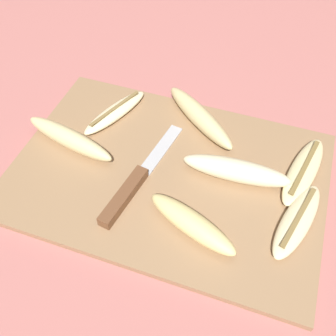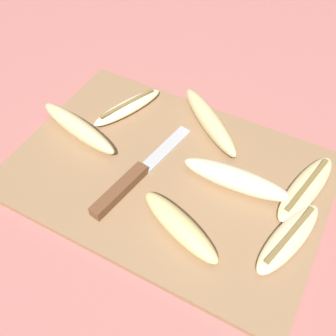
{
  "view_description": "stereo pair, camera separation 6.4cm",
  "coord_description": "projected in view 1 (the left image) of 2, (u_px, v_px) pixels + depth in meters",
  "views": [
    {
      "loc": [
        0.14,
        -0.39,
        0.52
      ],
      "look_at": [
        0.0,
        0.0,
        0.02
      ],
      "focal_mm": 42.0,
      "sensor_mm": 36.0,
      "label": 1
    },
    {
      "loc": [
        0.19,
        -0.36,
        0.52
      ],
      "look_at": [
        0.0,
        0.0,
        0.02
      ],
      "focal_mm": 42.0,
      "sensor_mm": 36.0,
      "label": 2
    }
  ],
  "objects": [
    {
      "name": "knife",
      "position": [
        131.0,
        188.0,
        0.62
      ],
      "size": [
        0.06,
        0.24,
        0.02
      ],
      "rotation": [
        0.0,
        0.0,
        -0.15
      ],
      "color": "brown",
      "rests_on": "cutting_board"
    },
    {
      "name": "cutting_board",
      "position": [
        168.0,
        174.0,
        0.66
      ],
      "size": [
        0.51,
        0.36,
        0.01
      ],
      "color": "#997551",
      "rests_on": "ground_plane"
    },
    {
      "name": "ground_plane",
      "position": [
        168.0,
        176.0,
        0.66
      ],
      "size": [
        4.0,
        4.0,
        0.0
      ],
      "primitive_type": "plane",
      "color": "#B76B66"
    },
    {
      "name": "banana_pale_long",
      "position": [
        115.0,
        112.0,
        0.73
      ],
      "size": [
        0.09,
        0.15,
        0.02
      ],
      "rotation": [
        0.0,
        0.0,
        2.77
      ],
      "color": "beige",
      "rests_on": "cutting_board"
    },
    {
      "name": "banana_bright_far",
      "position": [
        236.0,
        170.0,
        0.63
      ],
      "size": [
        0.18,
        0.05,
        0.04
      ],
      "rotation": [
        0.0,
        0.0,
        4.76
      ],
      "color": "beige",
      "rests_on": "cutting_board"
    },
    {
      "name": "banana_mellow_near",
      "position": [
        200.0,
        117.0,
        0.71
      ],
      "size": [
        0.17,
        0.14,
        0.03
      ],
      "rotation": [
        0.0,
        0.0,
        0.9
      ],
      "color": "beige",
      "rests_on": "cutting_board"
    },
    {
      "name": "banana_cream_curved",
      "position": [
        297.0,
        220.0,
        0.58
      ],
      "size": [
        0.08,
        0.16,
        0.02
      ],
      "rotation": [
        0.0,
        0.0,
        6.03
      ],
      "color": "beige",
      "rests_on": "cutting_board"
    },
    {
      "name": "banana_golden_short",
      "position": [
        192.0,
        223.0,
        0.57
      ],
      "size": [
        0.16,
        0.09,
        0.03
      ],
      "rotation": [
        0.0,
        0.0,
        4.34
      ],
      "color": "#EDD689",
      "rests_on": "cutting_board"
    },
    {
      "name": "banana_ripe_center",
      "position": [
        70.0,
        137.0,
        0.68
      ],
      "size": [
        0.19,
        0.07,
        0.04
      ],
      "rotation": [
        0.0,
        0.0,
        4.49
      ],
      "color": "beige",
      "rests_on": "cutting_board"
    },
    {
      "name": "banana_soft_right",
      "position": [
        303.0,
        171.0,
        0.64
      ],
      "size": [
        0.07,
        0.17,
        0.02
      ],
      "rotation": [
        0.0,
        0.0,
        6.07
      ],
      "color": "beige",
      "rests_on": "cutting_board"
    }
  ]
}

